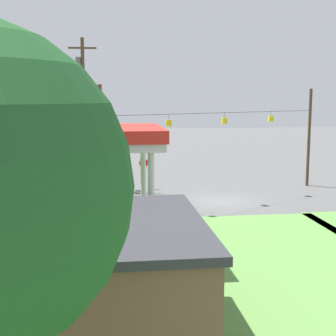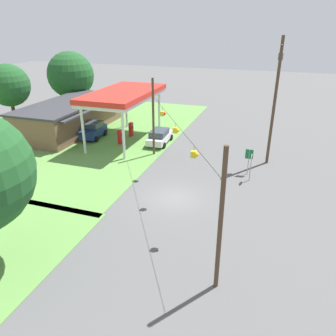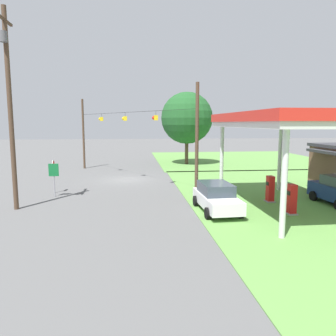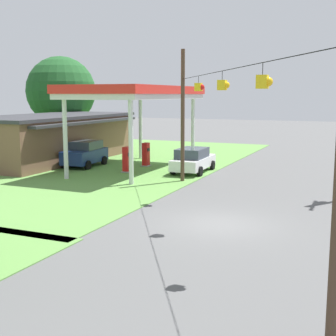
{
  "view_description": "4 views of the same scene",
  "coord_description": "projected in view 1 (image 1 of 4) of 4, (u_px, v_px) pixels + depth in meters",
  "views": [
    {
      "loc": [
        7.89,
        31.58,
        7.23
      ],
      "look_at": [
        4.43,
        3.99,
        3.05
      ],
      "focal_mm": 50.0,
      "sensor_mm": 36.0,
      "label": 1
    },
    {
      "loc": [
        -21.94,
        -6.91,
        12.9
      ],
      "look_at": [
        2.18,
        1.3,
        1.53
      ],
      "focal_mm": 35.0,
      "sensor_mm": 36.0,
      "label": 2
    },
    {
      "loc": [
        30.41,
        0.62,
        5.26
      ],
      "look_at": [
        4.05,
        3.49,
        1.61
      ],
      "focal_mm": 35.0,
      "sensor_mm": 36.0,
      "label": 3
    },
    {
      "loc": [
        -18.01,
        -5.5,
        5.3
      ],
      "look_at": [
        4.69,
        4.37,
        1.41
      ],
      "focal_mm": 50.0,
      "sensor_mm": 36.0,
      "label": 4
    }
  ],
  "objects": [
    {
      "name": "stop_sign_roadside",
      "position": [
        144.0,
        166.0,
        37.34
      ],
      "size": [
        0.8,
        0.08,
        2.5
      ],
      "rotation": [
        0.0,
        0.0,
        3.14
      ],
      "color": "#99999E",
      "rests_on": "ground"
    },
    {
      "name": "ground_plane",
      "position": [
        223.0,
        201.0,
        33.04
      ],
      "size": [
        160.0,
        160.0,
        0.0
      ],
      "primitive_type": "plane",
      "color": "#565656"
    },
    {
      "name": "fuel_pump_near",
      "position": [
        69.0,
        234.0,
        22.17
      ],
      "size": [
        0.71,
        0.56,
        1.78
      ],
      "color": "gray",
      "rests_on": "ground"
    },
    {
      "name": "car_at_pumps_front",
      "position": [
        42.0,
        213.0,
        26.01
      ],
      "size": [
        4.77,
        2.24,
        1.71
      ],
      "rotation": [
        0.0,
        0.0,
        0.04
      ],
      "color": "white",
      "rests_on": "ground"
    },
    {
      "name": "route_sign",
      "position": [
        127.0,
        169.0,
        36.88
      ],
      "size": [
        0.1,
        0.7,
        2.4
      ],
      "color": "gray",
      "rests_on": "ground"
    },
    {
      "name": "fuel_pump_far",
      "position": [
        4.0,
        236.0,
        21.8
      ],
      "size": [
        0.71,
        0.56,
        1.78
      ],
      "color": "gray",
      "rests_on": "ground"
    },
    {
      "name": "car_at_pumps_rear",
      "position": [
        28.0,
        262.0,
        17.94
      ],
      "size": [
        4.2,
        2.35,
        1.91
      ],
      "rotation": [
        0.0,
        0.0,
        3.22
      ],
      "color": "navy",
      "rests_on": "ground"
    },
    {
      "name": "utility_pole_main",
      "position": [
        83.0,
        106.0,
        37.25
      ],
      "size": [
        2.2,
        0.44,
        11.9
      ],
      "color": "#4C3828",
      "rests_on": "ground"
    },
    {
      "name": "signal_span_gantry",
      "position": [
        224.0,
        141.0,
        32.41
      ],
      "size": [
        17.01,
        10.24,
        7.98
      ],
      "color": "#4C3828",
      "rests_on": "ground"
    },
    {
      "name": "gas_station_canopy",
      "position": [
        33.0,
        139.0,
        21.31
      ],
      "size": [
        11.81,
        6.04,
        5.9
      ],
      "color": "silver",
      "rests_on": "ground"
    }
  ]
}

